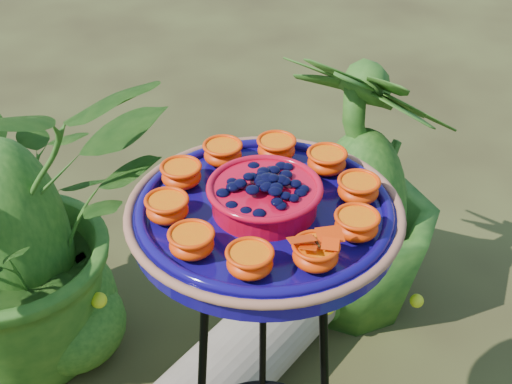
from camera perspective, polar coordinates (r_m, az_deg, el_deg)
tripod_stand at (r=1.44m, az=0.58°, el=-13.83°), size 0.38×0.38×0.87m
feeder_dish at (r=1.18m, az=0.68°, el=-1.43°), size 0.53×0.53×0.10m
driftwood_log at (r=2.02m, az=-1.14°, el=-13.11°), size 0.67×0.61×0.23m
shrub_back_left at (r=2.01m, az=-18.84°, el=-2.04°), size 1.01×0.93×0.93m
shrub_back_right at (r=2.10m, az=8.39°, el=0.37°), size 0.69×0.69×0.87m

